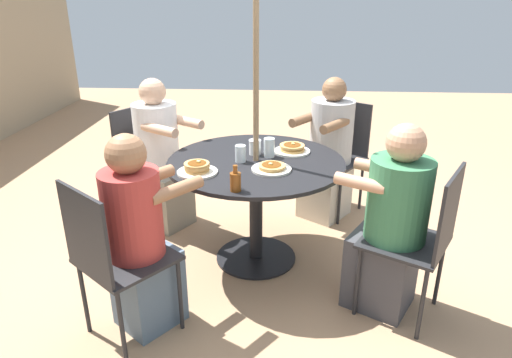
% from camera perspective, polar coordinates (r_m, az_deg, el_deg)
% --- Properties ---
extents(ground_plane, '(12.00, 12.00, 0.00)m').
position_cam_1_polar(ground_plane, '(3.33, 0.00, -9.79)').
color(ground_plane, tan).
extents(patio_table, '(1.17, 1.17, 0.74)m').
position_cam_1_polar(patio_table, '(3.05, 0.00, -0.11)').
color(patio_table, black).
rests_on(patio_table, ground).
extents(umbrella_pole, '(0.04, 0.04, 2.27)m').
position_cam_1_polar(umbrella_pole, '(2.89, 0.00, 9.67)').
color(umbrella_pole, '#846B4C').
rests_on(umbrella_pole, ground).
extents(patio_chair_north, '(0.60, 0.60, 0.93)m').
position_cam_1_polar(patio_chair_north, '(3.93, 10.39, 3.65)').
color(patio_chair_north, '#232326').
rests_on(patio_chair_north, ground).
extents(diner_north, '(0.59, 0.56, 1.16)m').
position_cam_1_polar(diner_north, '(3.78, 9.04, 2.97)').
color(diner_north, beige).
rests_on(diner_north, ground).
extents(patio_chair_east, '(0.60, 0.60, 0.93)m').
position_cam_1_polar(patio_chair_east, '(3.78, -13.64, 2.64)').
color(patio_chair_east, '#232326').
rests_on(patio_chair_east, ground).
extents(diner_east, '(0.53, 0.58, 1.18)m').
position_cam_1_polar(diner_east, '(3.65, -11.85, 2.27)').
color(diner_east, gray).
rests_on(diner_east, ground).
extents(patio_chair_south, '(0.61, 0.61, 0.93)m').
position_cam_1_polar(patio_chair_south, '(2.46, -17.66, -8.97)').
color(patio_chair_south, '#232326').
rests_on(patio_chair_south, ground).
extents(diner_south, '(0.56, 0.53, 1.14)m').
position_cam_1_polar(diner_south, '(2.54, -14.28, -7.61)').
color(diner_south, slate).
rests_on(diner_south, ground).
extents(patio_chair_west, '(0.59, 0.59, 0.93)m').
position_cam_1_polar(patio_chair_west, '(2.68, 20.01, -6.60)').
color(patio_chair_west, '#232326').
rests_on(patio_chair_west, ground).
extents(diner_west, '(0.52, 0.56, 1.14)m').
position_cam_1_polar(diner_west, '(2.72, 16.42, -5.94)').
color(diner_west, '#3D3D42').
rests_on(diner_west, ground).
extents(pancake_plate_a, '(0.25, 0.25, 0.07)m').
position_cam_1_polar(pancake_plate_a, '(3.15, 4.53, 3.76)').
color(pancake_plate_a, silver).
rests_on(pancake_plate_a, patio_table).
extents(pancake_plate_b, '(0.25, 0.25, 0.05)m').
position_cam_1_polar(pancake_plate_b, '(2.82, 1.96, 1.40)').
color(pancake_plate_b, silver).
rests_on(pancake_plate_b, patio_table).
extents(pancake_plate_c, '(0.25, 0.25, 0.08)m').
position_cam_1_polar(pancake_plate_c, '(2.80, -7.37, 1.27)').
color(pancake_plate_c, silver).
rests_on(pancake_plate_c, patio_table).
extents(syrup_bottle, '(0.08, 0.06, 0.15)m').
position_cam_1_polar(syrup_bottle, '(2.52, -2.58, -0.24)').
color(syrup_bottle, brown).
rests_on(syrup_bottle, patio_table).
extents(coffee_cup, '(0.08, 0.08, 0.10)m').
position_cam_1_polar(coffee_cup, '(3.09, -0.13, 4.01)').
color(coffee_cup, white).
rests_on(coffee_cup, patio_table).
extents(drinking_glass_a, '(0.07, 0.07, 0.13)m').
position_cam_1_polar(drinking_glass_a, '(3.05, 1.66, 3.95)').
color(drinking_glass_a, silver).
rests_on(drinking_glass_a, patio_table).
extents(drinking_glass_b, '(0.07, 0.07, 0.11)m').
position_cam_1_polar(drinking_glass_b, '(2.96, -1.96, 3.20)').
color(drinking_glass_b, silver).
rests_on(drinking_glass_b, patio_table).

